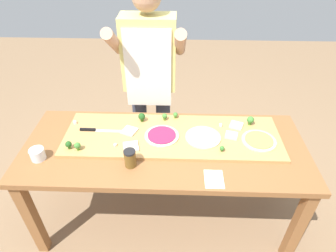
{
  "coord_description": "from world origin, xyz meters",
  "views": [
    {
      "loc": [
        0.07,
        -1.44,
        2.03
      ],
      "look_at": [
        0.02,
        0.12,
        0.84
      ],
      "focal_mm": 30.49,
      "sensor_mm": 36.0,
      "label": 1
    }
  ],
  "objects_px": {
    "cheese_crumble_a": "(221,125)",
    "flour_cup": "(38,155)",
    "cook_center": "(150,75)",
    "cheese_crumble_c": "(75,122)",
    "pizza_whole_beet_magenta": "(162,136)",
    "sauce_jar": "(130,158)",
    "pizza_whole_pesto_green": "(259,140)",
    "broccoli_floret_back_left": "(69,144)",
    "pizza_slice_near_right": "(130,131)",
    "broccoli_floret_front_mid": "(77,146)",
    "broccoli_floret_front_right": "(165,116)",
    "broccoli_floret_back_right": "(250,120)",
    "prep_table": "(165,156)",
    "broccoli_floret_center_right": "(142,117)",
    "pizza_whole_cheese_artichoke": "(203,137)",
    "pizza_slice_far_right": "(231,135)",
    "cheese_crumble_b": "(115,145)",
    "broccoli_floret_back_mid": "(222,148)",
    "pizza_slice_far_left": "(236,125)",
    "pizza_slice_center": "(131,147)",
    "chefs_knife": "(95,130)",
    "recipe_note": "(214,179)",
    "broccoli_floret_front_left": "(175,115)"
  },
  "relations": [
    {
      "from": "cheese_crumble_a",
      "to": "flour_cup",
      "type": "height_order",
      "value": "flour_cup"
    },
    {
      "from": "cook_center",
      "to": "cheese_crumble_c",
      "type": "bearing_deg",
      "value": -145.53
    },
    {
      "from": "pizza_whole_beet_magenta",
      "to": "sauce_jar",
      "type": "distance_m",
      "value": 0.32
    },
    {
      "from": "pizza_whole_pesto_green",
      "to": "sauce_jar",
      "type": "xyz_separation_m",
      "value": [
        -0.83,
        -0.24,
        0.03
      ]
    },
    {
      "from": "pizza_whole_pesto_green",
      "to": "broccoli_floret_back_left",
      "type": "height_order",
      "value": "broccoli_floret_back_left"
    },
    {
      "from": "pizza_slice_near_right",
      "to": "broccoli_floret_front_mid",
      "type": "bearing_deg",
      "value": -146.44
    },
    {
      "from": "broccoli_floret_back_left",
      "to": "cheese_crumble_a",
      "type": "distance_m",
      "value": 1.05
    },
    {
      "from": "broccoli_floret_front_right",
      "to": "broccoli_floret_back_right",
      "type": "relative_size",
      "value": 0.81
    },
    {
      "from": "prep_table",
      "to": "sauce_jar",
      "type": "height_order",
      "value": "sauce_jar"
    },
    {
      "from": "broccoli_floret_front_right",
      "to": "sauce_jar",
      "type": "xyz_separation_m",
      "value": [
        -0.19,
        -0.46,
        0.01
      ]
    },
    {
      "from": "broccoli_floret_center_right",
      "to": "cook_center",
      "type": "height_order",
      "value": "cook_center"
    },
    {
      "from": "pizza_whole_cheese_artichoke",
      "to": "pizza_slice_far_right",
      "type": "bearing_deg",
      "value": 7.7
    },
    {
      "from": "broccoli_floret_back_right",
      "to": "cheese_crumble_b",
      "type": "distance_m",
      "value": 0.97
    },
    {
      "from": "pizza_slice_near_right",
      "to": "broccoli_floret_back_mid",
      "type": "bearing_deg",
      "value": -16.17
    },
    {
      "from": "pizza_slice_far_left",
      "to": "pizza_slice_center",
      "type": "bearing_deg",
      "value": -160.54
    },
    {
      "from": "broccoli_floret_back_left",
      "to": "cheese_crumble_a",
      "type": "relative_size",
      "value": 3.06
    },
    {
      "from": "broccoli_floret_front_mid",
      "to": "broccoli_floret_back_mid",
      "type": "height_order",
      "value": "broccoli_floret_front_mid"
    },
    {
      "from": "broccoli_floret_back_left",
      "to": "cheese_crumble_b",
      "type": "xyz_separation_m",
      "value": [
        0.29,
        0.03,
        -0.03
      ]
    },
    {
      "from": "pizza_whole_beet_magenta",
      "to": "cheese_crumble_a",
      "type": "relative_size",
      "value": 12.58
    },
    {
      "from": "cheese_crumble_c",
      "to": "cheese_crumble_b",
      "type": "bearing_deg",
      "value": -34.79
    },
    {
      "from": "pizza_whole_cheese_artichoke",
      "to": "chefs_knife",
      "type": "bearing_deg",
      "value": 176.08
    },
    {
      "from": "sauce_jar",
      "to": "recipe_note",
      "type": "height_order",
      "value": "sauce_jar"
    },
    {
      "from": "broccoli_floret_back_mid",
      "to": "broccoli_floret_front_right",
      "type": "bearing_deg",
      "value": 139.5
    },
    {
      "from": "broccoli_floret_back_left",
      "to": "flour_cup",
      "type": "xyz_separation_m",
      "value": [
        -0.17,
        -0.08,
        -0.02
      ]
    },
    {
      "from": "broccoli_floret_center_right",
      "to": "broccoli_floret_back_right",
      "type": "height_order",
      "value": "same"
    },
    {
      "from": "cheese_crumble_c",
      "to": "cook_center",
      "type": "height_order",
      "value": "cook_center"
    },
    {
      "from": "recipe_note",
      "to": "cheese_crumble_c",
      "type": "bearing_deg",
      "value": 153.3
    },
    {
      "from": "cheese_crumble_a",
      "to": "cheese_crumble_b",
      "type": "xyz_separation_m",
      "value": [
        -0.72,
        -0.24,
        -0.0
      ]
    },
    {
      "from": "prep_table",
      "to": "pizza_slice_far_left",
      "type": "bearing_deg",
      "value": 22.29
    },
    {
      "from": "broccoli_floret_front_mid",
      "to": "cook_center",
      "type": "xyz_separation_m",
      "value": [
        0.42,
        0.64,
        0.18
      ]
    },
    {
      "from": "pizza_whole_cheese_artichoke",
      "to": "cheese_crumble_a",
      "type": "distance_m",
      "value": 0.19
    },
    {
      "from": "broccoli_floret_front_right",
      "to": "cook_center",
      "type": "distance_m",
      "value": 0.37
    },
    {
      "from": "broccoli_floret_front_right",
      "to": "pizza_whole_beet_magenta",
      "type": "bearing_deg",
      "value": -93.27
    },
    {
      "from": "pizza_slice_center",
      "to": "recipe_note",
      "type": "relative_size",
      "value": 0.68
    },
    {
      "from": "pizza_whole_pesto_green",
      "to": "broccoli_floret_back_mid",
      "type": "distance_m",
      "value": 0.28
    },
    {
      "from": "pizza_slice_far_left",
      "to": "pizza_slice_far_right",
      "type": "bearing_deg",
      "value": -113.77
    },
    {
      "from": "pizza_slice_far_left",
      "to": "broccoli_floret_front_left",
      "type": "relative_size",
      "value": 1.88
    },
    {
      "from": "flour_cup",
      "to": "recipe_note",
      "type": "relative_size",
      "value": 0.63
    },
    {
      "from": "pizza_slice_center",
      "to": "pizza_slice_near_right",
      "type": "relative_size",
      "value": 1.03
    },
    {
      "from": "chefs_knife",
      "to": "broccoli_floret_front_mid",
      "type": "distance_m",
      "value": 0.21
    },
    {
      "from": "pizza_slice_far_left",
      "to": "flour_cup",
      "type": "bearing_deg",
      "value": -164.4
    },
    {
      "from": "broccoli_floret_front_left",
      "to": "cheese_crumble_b",
      "type": "xyz_separation_m",
      "value": [
        -0.39,
        -0.33,
        -0.02
      ]
    },
    {
      "from": "pizza_whole_beet_magenta",
      "to": "pizza_slice_far_left",
      "type": "height_order",
      "value": "pizza_whole_beet_magenta"
    },
    {
      "from": "pizza_whole_beet_magenta",
      "to": "broccoli_floret_front_left",
      "type": "height_order",
      "value": "broccoli_floret_front_left"
    },
    {
      "from": "broccoli_floret_front_left",
      "to": "broccoli_floret_back_right",
      "type": "height_order",
      "value": "broccoli_floret_back_right"
    },
    {
      "from": "broccoli_floret_back_mid",
      "to": "cheese_crumble_a",
      "type": "bearing_deg",
      "value": 85.41
    },
    {
      "from": "pizza_slice_far_left",
      "to": "cheese_crumble_a",
      "type": "xyz_separation_m",
      "value": [
        -0.11,
        -0.01,
        0.0
      ]
    },
    {
      "from": "pizza_whole_beet_magenta",
      "to": "cook_center",
      "type": "bearing_deg",
      "value": 103.6
    },
    {
      "from": "cheese_crumble_a",
      "to": "flour_cup",
      "type": "xyz_separation_m",
      "value": [
        -1.19,
        -0.36,
        0.0
      ]
    },
    {
      "from": "chefs_knife",
      "to": "broccoli_floret_back_right",
      "type": "bearing_deg",
      "value": 5.8
    }
  ]
}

